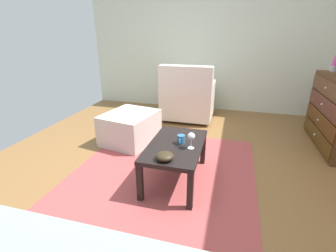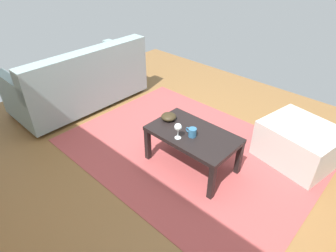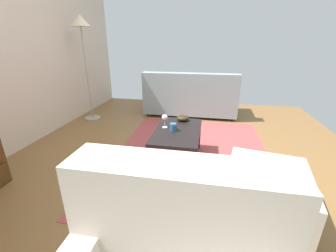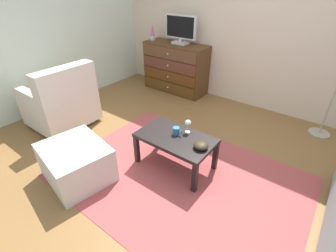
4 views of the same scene
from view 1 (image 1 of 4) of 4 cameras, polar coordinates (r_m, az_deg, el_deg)
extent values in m
cube|color=brown|center=(2.59, 2.87, -12.61)|extent=(5.68, 4.68, 0.05)
cube|color=silver|center=(4.72, 10.65, 20.67)|extent=(0.12, 4.68, 2.78)
cube|color=#A54545|center=(2.46, -2.85, -13.87)|extent=(2.60, 1.90, 0.01)
cube|color=#4D3112|center=(3.79, 31.38, -1.78)|extent=(1.16, 0.02, 0.19)
sphere|color=silver|center=(3.78, 31.13, -1.76)|extent=(0.03, 0.03, 0.03)
cube|color=#522C10|center=(3.72, 32.00, 1.21)|extent=(1.16, 0.02, 0.19)
sphere|color=silver|center=(3.72, 31.75, 1.24)|extent=(0.03, 0.03, 0.03)
cube|color=#562C20|center=(3.67, 32.63, 4.30)|extent=(1.16, 0.02, 0.19)
sphere|color=silver|center=(3.66, 32.38, 4.33)|extent=(0.03, 0.03, 0.03)
cube|color=brown|center=(3.62, 33.29, 7.47)|extent=(1.16, 0.02, 0.19)
sphere|color=silver|center=(3.62, 33.04, 7.50)|extent=(0.03, 0.03, 0.03)
cylinder|color=#B7B7BC|center=(4.13, 34.28, 11.10)|extent=(0.09, 0.09, 0.08)
cone|color=#D84C99|center=(4.12, 34.72, 13.13)|extent=(0.08, 0.08, 0.22)
cube|color=black|center=(2.78, 8.25, -5.36)|extent=(0.05, 0.05, 0.36)
cube|color=black|center=(2.10, 5.22, -14.93)|extent=(0.05, 0.05, 0.36)
cube|color=black|center=(2.86, -0.69, -4.34)|extent=(0.05, 0.05, 0.36)
cube|color=black|center=(2.21, -6.60, -13.06)|extent=(0.05, 0.05, 0.36)
cube|color=black|center=(2.37, 1.82, -4.64)|extent=(0.86, 0.51, 0.04)
cylinder|color=silver|center=(2.29, 5.39, -5.16)|extent=(0.06, 0.06, 0.00)
cylinder|color=silver|center=(2.27, 5.43, -4.09)|extent=(0.01, 0.01, 0.09)
sphere|color=silver|center=(2.24, 5.50, -2.41)|extent=(0.07, 0.07, 0.07)
cylinder|color=#2D628D|center=(2.36, 3.16, -3.17)|extent=(0.08, 0.08, 0.08)
torus|color=#2D628D|center=(2.31, 2.89, -3.58)|extent=(0.05, 0.01, 0.05)
ellipsoid|color=#2F2616|center=(2.07, -0.76, -7.09)|extent=(0.15, 0.15, 0.07)
cylinder|color=#332319|center=(4.55, 9.65, 3.18)|extent=(0.05, 0.05, 0.05)
cylinder|color=#332319|center=(4.66, 1.42, 3.91)|extent=(0.05, 0.05, 0.05)
cylinder|color=#332319|center=(3.95, 8.62, 0.40)|extent=(0.05, 0.05, 0.05)
cylinder|color=#332319|center=(4.07, -0.77, 1.30)|extent=(0.05, 0.05, 0.05)
cube|color=beige|center=(4.23, 4.82, 5.09)|extent=(0.80, 0.83, 0.39)
cube|color=beige|center=(3.84, 4.16, 10.23)|extent=(0.20, 0.83, 0.50)
cube|color=beige|center=(4.11, 9.87, 8.58)|extent=(0.76, 0.12, 0.20)
cube|color=beige|center=(4.23, 0.15, 9.27)|extent=(0.76, 0.12, 0.20)
cube|color=beige|center=(3.33, -8.87, -0.36)|extent=(0.80, 0.72, 0.41)
camera|label=2|loc=(3.68, 40.18, 25.41)|focal=30.44mm
camera|label=3|loc=(4.43, 5.10, 20.15)|focal=23.44mm
camera|label=4|loc=(2.49, -60.44, 22.59)|focal=25.55mm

